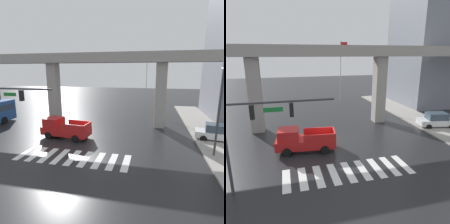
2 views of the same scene
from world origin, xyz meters
The scene contains 9 objects.
ground_plane centered at (0.00, 0.00, 0.00)m, with size 120.00×120.00×0.00m, color #232326.
crosswalk_stripes centered at (0.00, -5.21, 0.01)m, with size 9.35×2.80×0.01m.
elevated_overpass centered at (0.00, 5.20, 7.84)m, with size 53.14×2.27×9.16m.
sidewalk_east centered at (12.53, 2.00, 0.07)m, with size 4.00×36.00×0.15m, color #9E9991.
pickup_truck centered at (-2.89, -0.91, 0.99)m, with size 5.27×2.48×2.08m.
sedan_white centered at (12.78, 1.41, 0.85)m, with size 4.56×2.57×1.72m.
traffic_signal_mast centered at (-5.89, -5.75, 4.39)m, with size 6.49×0.32×6.20m.
street_lamp_near_corner centered at (11.33, -2.63, 4.56)m, with size 0.44×0.70×7.24m.
flagpole centered at (5.12, 15.46, 5.89)m, with size 1.16×0.12×10.18m.
Camera 1 is at (6.14, -18.43, 6.96)m, focal length 30.10 mm.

